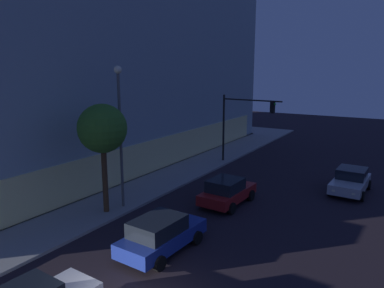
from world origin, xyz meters
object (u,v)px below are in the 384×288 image
at_px(modern_building, 36,43).
at_px(car_blue, 161,234).
at_px(street_lamp_sidewalk, 120,121).
at_px(car_red, 227,191).
at_px(traffic_light_far_corner, 242,117).
at_px(car_silver, 351,181).
at_px(sidewalk_tree, 102,129).

bearing_deg(modern_building, car_blue, -115.94).
height_order(street_lamp_sidewalk, car_red, street_lamp_sidewalk).
relative_size(modern_building, traffic_light_far_corner, 6.54).
height_order(car_blue, car_silver, car_blue).
xyz_separation_m(modern_building, street_lamp_sidewalk, (-8.68, -19.04, -5.55)).
distance_m(modern_building, sidewalk_tree, 21.98).
height_order(traffic_light_far_corner, street_lamp_sidewalk, street_lamp_sidewalk).
height_order(street_lamp_sidewalk, car_silver, street_lamp_sidewalk).
height_order(traffic_light_far_corner, car_silver, traffic_light_far_corner).
bearing_deg(street_lamp_sidewalk, car_blue, -121.08).
bearing_deg(car_blue, street_lamp_sidewalk, 58.92).
bearing_deg(sidewalk_tree, modern_building, 62.46).
xyz_separation_m(modern_building, traffic_light_far_corner, (4.29, -20.86, -6.64)).
relative_size(street_lamp_sidewalk, car_silver, 1.82).
relative_size(traffic_light_far_corner, sidewalk_tree, 0.95).
bearing_deg(car_silver, car_blue, 155.52).
bearing_deg(modern_building, sidewalk_tree, -117.54).
xyz_separation_m(traffic_light_far_corner, car_silver, (-2.75, -9.23, -3.37)).
xyz_separation_m(traffic_light_far_corner, car_red, (-9.12, -3.13, -3.35)).
xyz_separation_m(modern_building, car_blue, (-11.70, -24.06, -9.96)).
relative_size(street_lamp_sidewalk, car_blue, 1.79).
relative_size(car_blue, car_silver, 1.02).
relative_size(sidewalk_tree, car_silver, 1.37).
xyz_separation_m(modern_building, car_silver, (1.54, -30.09, -10.01)).
bearing_deg(car_blue, car_red, 0.58).
distance_m(street_lamp_sidewalk, car_red, 7.67).
bearing_deg(sidewalk_tree, car_red, -46.48).
height_order(street_lamp_sidewalk, sidewalk_tree, street_lamp_sidewalk).
bearing_deg(street_lamp_sidewalk, sidewalk_tree, 166.05).
xyz_separation_m(sidewalk_tree, car_blue, (-1.92, -5.29, -4.05)).
bearing_deg(traffic_light_far_corner, car_red, -161.02).
bearing_deg(car_silver, modern_building, 92.93).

